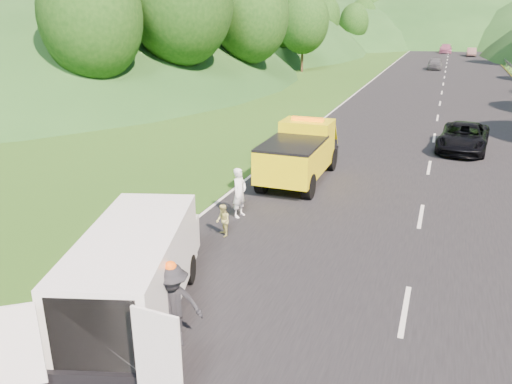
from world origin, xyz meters
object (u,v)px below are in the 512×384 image
at_px(white_van, 136,268).
at_px(worker, 175,345).
at_px(passing_suv, 462,151).
at_px(child, 223,236).
at_px(suitcase, 135,223).
at_px(tow_truck, 300,152).
at_px(woman, 240,217).

xyz_separation_m(white_van, worker, (1.28, -0.68, -1.18)).
height_order(worker, passing_suv, worker).
bearing_deg(passing_suv, child, -111.80).
bearing_deg(suitcase, worker, -48.94).
xyz_separation_m(child, passing_suv, (6.89, 13.45, 0.00)).
bearing_deg(child, white_van, -39.40).
bearing_deg(tow_truck, woman, -100.06).
xyz_separation_m(worker, suitcase, (-3.98, 4.56, 0.26)).
height_order(white_van, woman, white_van).
bearing_deg(tow_truck, white_van, -93.75).
bearing_deg(child, passing_suv, 113.76).
bearing_deg(worker, tow_truck, 59.91).
xyz_separation_m(woman, child, (0.13, -1.63, 0.00)).
distance_m(tow_truck, woman, 4.65).
height_order(tow_truck, child, tow_truck).
bearing_deg(woman, worker, -156.39).
bearing_deg(suitcase, passing_suv, 55.64).
bearing_deg(white_van, woman, 73.64).
distance_m(worker, suitcase, 6.06).
distance_m(woman, worker, 6.93).
distance_m(tow_truck, child, 6.21).
relative_size(woman, worker, 0.93).
relative_size(child, worker, 0.56).
distance_m(tow_truck, white_van, 10.57).
bearing_deg(white_van, worker, -45.35).
relative_size(child, passing_suv, 0.21).
bearing_deg(white_van, suitcase, 107.41).
distance_m(white_van, suitcase, 4.82).
bearing_deg(woman, suitcase, 142.80).
height_order(tow_truck, suitcase, tow_truck).
xyz_separation_m(white_van, passing_suv, (6.91, 17.94, -1.18)).
xyz_separation_m(tow_truck, child, (-0.65, -6.06, -1.17)).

